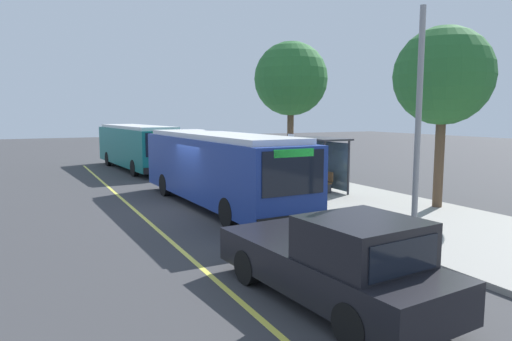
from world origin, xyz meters
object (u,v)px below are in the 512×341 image
object	(u,v)px
waiting_bench	(320,181)
transit_bus_second	(137,145)
pedestrian_commuter	(253,169)
pickup_truck	(335,262)
route_sign_post	(291,159)
transit_bus_main	(218,166)

from	to	relation	value
waiting_bench	transit_bus_second	bearing A→B (deg)	-157.98
waiting_bench	pedestrian_commuter	bearing A→B (deg)	-124.80
pickup_truck	waiting_bench	distance (m)	12.55
transit_bus_second	pedestrian_commuter	xyz separation A→B (m)	(11.71, 2.90, -0.50)
transit_bus_second	pickup_truck	distance (m)	24.05
pickup_truck	route_sign_post	bearing A→B (deg)	154.32
pickup_truck	pedestrian_commuter	distance (m)	13.02
waiting_bench	pedestrian_commuter	size ratio (longest dim) A/B	0.95
waiting_bench	transit_bus_main	bearing A→B (deg)	-84.99
pedestrian_commuter	route_sign_post	bearing A→B (deg)	-3.07
transit_bus_second	pedestrian_commuter	size ratio (longest dim) A/B	6.52
pickup_truck	route_sign_post	distance (m)	9.50
pickup_truck	waiting_bench	xyz separation A→B (m)	(-10.51, 6.85, -0.22)
waiting_bench	pickup_truck	bearing A→B (deg)	-33.11
pickup_truck	transit_bus_second	bearing A→B (deg)	176.67
transit_bus_main	pickup_truck	size ratio (longest dim) A/B	2.02
transit_bus_main	pedestrian_commuter	bearing A→B (deg)	129.83
pedestrian_commuter	transit_bus_second	bearing A→B (deg)	-166.11
waiting_bench	route_sign_post	distance (m)	3.66
transit_bus_second	route_sign_post	xyz separation A→B (m)	(15.50, 2.69, 0.34)
route_sign_post	pickup_truck	bearing A→B (deg)	-25.68
transit_bus_second	waiting_bench	distance (m)	14.59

